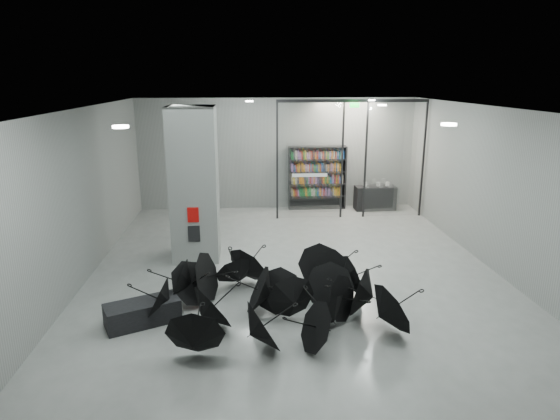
{
  "coord_description": "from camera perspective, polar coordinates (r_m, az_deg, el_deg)",
  "views": [
    {
      "loc": [
        -1.17,
        -10.32,
        4.66
      ],
      "look_at": [
        -0.3,
        1.5,
        1.4
      ],
      "focal_mm": 30.77,
      "sensor_mm": 36.0,
      "label": 1
    }
  ],
  "objects": [
    {
      "name": "column",
      "position": [
        12.67,
        -10.16,
        3.02
      ],
      "size": [
        1.2,
        1.2,
        4.0
      ],
      "primitive_type": "cube",
      "color": "slate",
      "rests_on": "ground"
    },
    {
      "name": "room",
      "position": [
        10.54,
        2.24,
        5.44
      ],
      "size": [
        14.0,
        14.02,
        4.01
      ],
      "color": "slate",
      "rests_on": "ground"
    },
    {
      "name": "shop_counter",
      "position": [
        17.87,
        11.21,
        1.43
      ],
      "size": [
        1.47,
        0.62,
        0.88
      ],
      "primitive_type": "cube",
      "rotation": [
        0.0,
        0.0,
        0.02
      ],
      "color": "black",
      "rests_on": "ground"
    },
    {
      "name": "exit_sign",
      "position": [
        16.04,
        8.85,
        12.21
      ],
      "size": [
        0.3,
        0.06,
        0.15
      ],
      "primitive_type": "cube",
      "color": "#0CE533",
      "rests_on": "room"
    },
    {
      "name": "glass_partition",
      "position": [
        16.4,
        8.44,
        6.53
      ],
      "size": [
        5.06,
        0.08,
        4.0
      ],
      "color": "silver",
      "rests_on": "ground"
    },
    {
      "name": "bench",
      "position": [
        9.98,
        -16.02,
        -11.65
      ],
      "size": [
        1.53,
        1.14,
        0.45
      ],
      "primitive_type": "cube",
      "rotation": [
        0.0,
        0.0,
        0.43
      ],
      "color": "black",
      "rests_on": "ground"
    },
    {
      "name": "umbrella_cluster",
      "position": [
        9.94,
        -0.51,
        -10.49
      ],
      "size": [
        5.37,
        4.36,
        1.29
      ],
      "color": "black",
      "rests_on": "ground"
    },
    {
      "name": "info_panel",
      "position": [
        12.37,
        -10.18,
        -2.8
      ],
      "size": [
        0.3,
        0.03,
        0.42
      ],
      "primitive_type": "cube",
      "color": "black",
      "rests_on": "column"
    },
    {
      "name": "bookshelf",
      "position": [
        17.62,
        4.43,
        3.86
      ],
      "size": [
        2.1,
        0.43,
        2.3
      ],
      "primitive_type": null,
      "rotation": [
        0.0,
        0.0,
        0.01
      ],
      "color": "black",
      "rests_on": "ground"
    },
    {
      "name": "fire_cabinet",
      "position": [
        12.23,
        -10.29,
        -0.58
      ],
      "size": [
        0.28,
        0.04,
        0.38
      ],
      "primitive_type": "cube",
      "color": "#A50A07",
      "rests_on": "column"
    }
  ]
}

